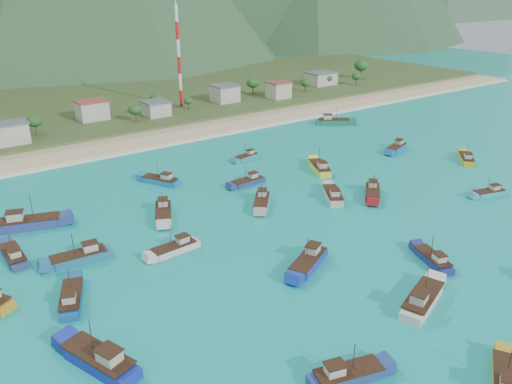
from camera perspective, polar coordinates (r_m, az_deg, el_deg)
ground at (r=95.68m, az=3.72°, el=-5.76°), size 600.00×600.00×0.00m
beach at (r=160.01m, az=-14.50°, el=5.43°), size 400.00×18.00×1.20m
land at (r=216.43m, az=-20.67°, el=9.11°), size 400.00×110.00×2.40m
surf_line at (r=151.54m, az=-13.14°, el=4.61°), size 400.00×2.50×0.08m
village at (r=186.35m, az=-13.50°, el=9.41°), size 208.83×25.67×7.17m
vegetation at (r=182.12m, az=-16.51°, el=8.98°), size 273.50×25.02×9.32m
radio_tower at (r=195.48m, az=-8.81°, el=15.03°), size 1.20×1.20×37.43m
boat_2 at (r=118.78m, az=13.16°, el=-0.10°), size 9.56×9.13×6.03m
boat_3 at (r=70.40m, az=-17.46°, el=-17.90°), size 7.48×12.46×7.08m
boat_4 at (r=150.30m, az=22.89°, el=3.49°), size 9.06×8.62×5.71m
boat_5 at (r=83.52m, az=-20.34°, el=-11.38°), size 6.35×10.35×5.89m
boat_7 at (r=115.45m, az=8.77°, el=-0.42°), size 8.13×10.29×6.08m
boat_10 at (r=99.51m, az=-25.97°, el=-6.62°), size 3.06×9.64×5.65m
boat_12 at (r=87.98m, az=5.99°, el=-8.00°), size 11.22×7.76×6.46m
boat_13 at (r=122.32m, az=-0.95°, el=1.14°), size 9.24×3.22×5.37m
boat_14 at (r=93.17m, az=-9.25°, el=-6.44°), size 9.56×3.44×5.54m
boat_15 at (r=178.35m, az=8.84°, el=7.93°), size 11.74×9.46×6.97m
boat_16 at (r=71.85m, az=26.67°, el=-18.82°), size 9.98×7.66×5.85m
boat_18 at (r=94.32m, az=-19.46°, el=-7.07°), size 10.82×4.04×6.26m
boat_19 at (r=107.29m, az=-10.53°, el=-2.38°), size 7.48×10.92×6.27m
boat_20 at (r=110.46m, az=-24.49°, el=-3.28°), size 13.15×7.51×7.46m
boat_21 at (r=110.89m, az=0.66°, el=-1.16°), size 8.65×9.38×5.83m
boat_22 at (r=93.93m, az=19.53°, el=-7.33°), size 5.63×9.45×5.36m
boat_23 at (r=132.15m, az=7.29°, el=2.72°), size 7.64×11.21×6.44m
boat_26 at (r=140.35m, az=-1.08°, el=3.98°), size 8.50×4.05×4.83m
boat_27 at (r=125.01m, az=-10.84°, el=1.25°), size 7.45×10.11×5.88m
boat_28 at (r=81.94m, az=18.47°, el=-11.68°), size 11.99×7.04×6.80m
boat_29 at (r=66.82m, az=10.35°, el=-19.93°), size 10.17×5.48×5.76m
boat_30 at (r=153.39m, az=15.75°, el=4.83°), size 10.36×5.95×5.87m
boat_31 at (r=127.97m, az=25.08°, el=-0.14°), size 8.80×4.70×4.99m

